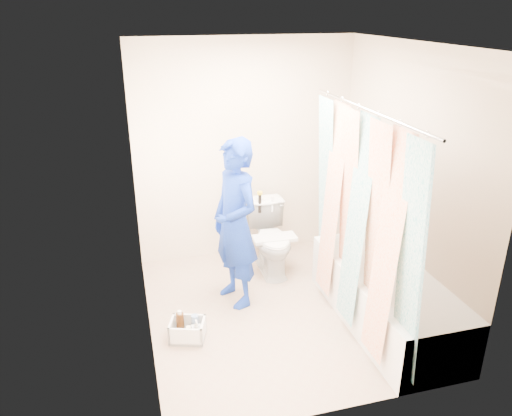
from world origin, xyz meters
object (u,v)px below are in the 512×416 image
object	(u,v)px
bathtub	(386,297)
cleaning_caddy	(189,331)
plumber	(235,224)
toilet	(271,239)

from	to	relation	value
bathtub	cleaning_caddy	bearing A→B (deg)	172.72
plumber	cleaning_caddy	world-z (taller)	plumber
bathtub	cleaning_caddy	world-z (taller)	bathtub
toilet	plumber	distance (m)	0.82
toilet	plumber	xyz separation A→B (m)	(-0.50, -0.48, 0.44)
bathtub	plumber	distance (m)	1.50
plumber	toilet	bearing A→B (deg)	115.17
toilet	cleaning_caddy	world-z (taller)	toilet
plumber	bathtub	bearing A→B (deg)	40.05
plumber	cleaning_caddy	size ratio (longest dim) A/B	4.59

